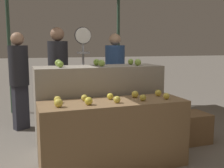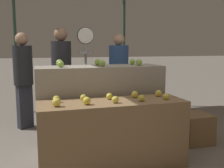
{
  "view_description": "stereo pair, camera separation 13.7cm",
  "coord_description": "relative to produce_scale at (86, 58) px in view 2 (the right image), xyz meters",
  "views": [
    {
      "loc": [
        -0.96,
        -2.71,
        1.38
      ],
      "look_at": [
        0.08,
        0.3,
        0.92
      ],
      "focal_mm": 42.0,
      "sensor_mm": 36.0,
      "label": 1
    },
    {
      "loc": [
        -0.83,
        -2.76,
        1.38
      ],
      "look_at": [
        0.08,
        0.3,
        0.92
      ],
      "focal_mm": 42.0,
      "sensor_mm": 36.0,
      "label": 2
    }
  ],
  "objects": [
    {
      "name": "ground_plane",
      "position": [
        0.06,
        -1.25,
        -1.2
      ],
      "size": [
        60.0,
        60.0,
        0.0
      ],
      "primitive_type": "plane",
      "color": "gray"
    },
    {
      "name": "display_counter_front",
      "position": [
        0.06,
        -1.25,
        -0.82
      ],
      "size": [
        1.66,
        0.55,
        0.77
      ],
      "primitive_type": "cube",
      "color": "olive",
      "rests_on": "ground_plane"
    },
    {
      "name": "display_counter_back",
      "position": [
        0.06,
        -0.65,
        -0.64
      ],
      "size": [
        1.66,
        0.55,
        1.12
      ],
      "primitive_type": "cube",
      "color": "gray",
      "rests_on": "ground_plane"
    },
    {
      "name": "apple_front_0",
      "position": [
        -0.57,
        -1.34,
        -0.39
      ],
      "size": [
        0.09,
        0.09,
        0.09
      ],
      "primitive_type": "sphere",
      "color": "yellow",
      "rests_on": "display_counter_front"
    },
    {
      "name": "apple_front_1",
      "position": [
        -0.26,
        -1.34,
        -0.39
      ],
      "size": [
        0.09,
        0.09,
        0.09
      ],
      "primitive_type": "sphere",
      "color": "gold",
      "rests_on": "display_counter_front"
    },
    {
      "name": "apple_front_2",
      "position": [
        0.06,
        -1.35,
        -0.39
      ],
      "size": [
        0.08,
        0.08,
        0.08
      ],
      "primitive_type": "sphere",
      "color": "gold",
      "rests_on": "display_counter_front"
    },
    {
      "name": "apple_front_3",
      "position": [
        0.37,
        -1.34,
        -0.39
      ],
      "size": [
        0.07,
        0.07,
        0.07
      ],
      "primitive_type": "sphere",
      "color": "gold",
      "rests_on": "display_counter_front"
    },
    {
      "name": "apple_front_4",
      "position": [
        0.67,
        -1.34,
        -0.39
      ],
      "size": [
        0.07,
        0.07,
        0.07
      ],
      "primitive_type": "sphere",
      "color": "yellow",
      "rests_on": "display_counter_front"
    },
    {
      "name": "apple_front_5",
      "position": [
        -0.55,
        -1.14,
        -0.39
      ],
      "size": [
        0.08,
        0.08,
        0.08
      ],
      "primitive_type": "sphere",
      "color": "yellow",
      "rests_on": "display_counter_front"
    },
    {
      "name": "apple_front_6",
      "position": [
        -0.25,
        -1.13,
        -0.39
      ],
      "size": [
        0.07,
        0.07,
        0.07
      ],
      "primitive_type": "sphere",
      "color": "gold",
      "rests_on": "display_counter_front"
    },
    {
      "name": "apple_front_7",
      "position": [
        0.05,
        -1.14,
        -0.39
      ],
      "size": [
        0.08,
        0.08,
        0.08
      ],
      "primitive_type": "sphere",
      "color": "gold",
      "rests_on": "display_counter_front"
    },
    {
      "name": "apple_front_8",
      "position": [
        0.37,
        -1.14,
        -0.39
      ],
      "size": [
        0.08,
        0.08,
        0.08
      ],
      "primitive_type": "sphere",
      "color": "yellow",
      "rests_on": "display_counter_front"
    },
    {
      "name": "apple_front_9",
      "position": [
        0.68,
        -1.14,
        -0.39
      ],
      "size": [
        0.08,
        0.08,
        0.08
      ],
      "primitive_type": "sphere",
      "color": "yellow",
      "rests_on": "display_counter_front"
    },
    {
      "name": "apple_back_0",
      "position": [
        -0.46,
        -0.74,
        -0.04
      ],
      "size": [
        0.08,
        0.08,
        0.08
      ],
      "primitive_type": "sphere",
      "color": "#84AD3D",
      "rests_on": "display_counter_back"
    },
    {
      "name": "apple_back_1",
      "position": [
        0.07,
        -0.75,
        -0.03
      ],
      "size": [
        0.09,
        0.09,
        0.09
      ],
      "primitive_type": "sphere",
      "color": "#8EB247",
      "rests_on": "display_counter_back"
    },
    {
      "name": "apple_back_2",
      "position": [
        0.57,
        -0.76,
        -0.03
      ],
      "size": [
        0.09,
        0.09,
        0.09
      ],
      "primitive_type": "sphere",
      "color": "#8EB247",
      "rests_on": "display_counter_back"
    },
    {
      "name": "apple_back_3",
      "position": [
        -0.45,
        -0.54,
        -0.03
      ],
      "size": [
        0.09,
        0.09,
        0.09
      ],
      "primitive_type": "sphere",
      "color": "#8EB247",
      "rests_on": "display_counter_back"
    },
    {
      "name": "apple_back_4",
      "position": [
        0.06,
        -0.55,
        -0.03
      ],
      "size": [
        0.09,
        0.09,
        0.09
      ],
      "primitive_type": "sphere",
      "color": "#7AA338",
      "rests_on": "display_counter_back"
    },
    {
      "name": "apple_back_5",
      "position": [
        0.56,
        -0.54,
        -0.04
      ],
      "size": [
        0.08,
        0.08,
        0.08
      ],
      "primitive_type": "sphere",
      "color": "#84AD3D",
      "rests_on": "display_counter_back"
    },
    {
      "name": "produce_scale",
      "position": [
        0.0,
        0.0,
        0.0
      ],
      "size": [
        0.26,
        0.2,
        1.67
      ],
      "color": "#99999E",
      "rests_on": "ground_plane"
    },
    {
      "name": "person_vendor_at_scale",
      "position": [
        -0.34,
        0.36,
        -0.22
      ],
      "size": [
        0.41,
        0.41,
        1.68
      ],
      "rotation": [
        0.0,
        0.0,
        3.48
      ],
      "color": "#2D2D38",
      "rests_on": "ground_plane"
    },
    {
      "name": "person_customer_left",
      "position": [
        -0.95,
        0.57,
        -0.27
      ],
      "size": [
        0.42,
        0.42,
        1.61
      ],
      "rotation": [
        0.0,
        0.0,
        3.6
      ],
      "color": "#2D2D38",
      "rests_on": "ground_plane"
    },
    {
      "name": "person_customer_right",
      "position": [
        0.71,
        0.55,
        -0.28
      ],
      "size": [
        0.41,
        0.41,
        1.61
      ],
      "rotation": [
        0.0,
        0.0,
        3.3
      ],
      "color": "#2D2D38",
      "rests_on": "ground_plane"
    },
    {
      "name": "wooden_crate_side",
      "position": [
        1.41,
        -0.86,
        -0.99
      ],
      "size": [
        0.42,
        0.42,
        0.42
      ],
      "primitive_type": "cube",
      "color": "olive",
      "rests_on": "ground_plane"
    }
  ]
}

